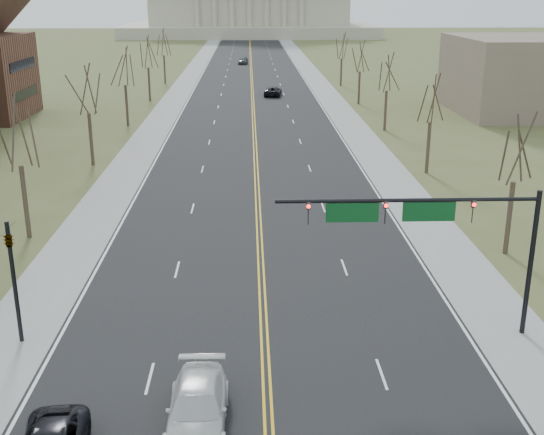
{
  "coord_description": "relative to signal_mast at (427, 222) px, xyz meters",
  "views": [
    {
      "loc": [
        -0.63,
        -15.64,
        15.77
      ],
      "look_at": [
        0.68,
        22.64,
        3.0
      ],
      "focal_mm": 45.0,
      "sensor_mm": 36.0,
      "label": 1
    }
  ],
  "objects": [
    {
      "name": "car_far_sb",
      "position": [
        -9.21,
        128.44,
        -4.94
      ],
      "size": [
        2.39,
        4.93,
        1.62
      ],
      "primitive_type": "imported",
      "rotation": [
        0.0,
        0.0,
        -0.1
      ],
      "color": "#4E5256",
      "rests_on": "road"
    },
    {
      "name": "tree_r_3",
      "position": [
        8.05,
        70.5,
        0.79
      ],
      "size": [
        3.74,
        3.74,
        8.5
      ],
      "color": "#31251D",
      "rests_on": "ground"
    },
    {
      "name": "tree_l_3",
      "position": [
        -22.95,
        74.5,
        1.18
      ],
      "size": [
        3.96,
        3.96,
        9.0
      ],
      "color": "#31251D",
      "rests_on": "ground"
    },
    {
      "name": "edge_line_right",
      "position": [
        2.35,
        96.5,
        -5.75
      ],
      "size": [
        0.15,
        380.0,
        0.01
      ],
      "primitive_type": "cube",
      "color": "silver",
      "rests_on": "road"
    },
    {
      "name": "tree_l_1",
      "position": [
        -22.95,
        34.5,
        1.18
      ],
      "size": [
        3.96,
        3.96,
        9.0
      ],
      "color": "#31251D",
      "rests_on": "ground"
    },
    {
      "name": "edge_line_left",
      "position": [
        -17.25,
        96.5,
        -5.75
      ],
      "size": [
        0.15,
        380.0,
        0.01
      ],
      "primitive_type": "cube",
      "color": "silver",
      "rests_on": "road"
    },
    {
      "name": "car_far_nb",
      "position": [
        -4.21,
        78.97,
        -5.01
      ],
      "size": [
        3.12,
        5.59,
        1.48
      ],
      "primitive_type": "imported",
      "rotation": [
        0.0,
        0.0,
        3.01
      ],
      "color": "black",
      "rests_on": "road"
    },
    {
      "name": "tree_l_4",
      "position": [
        -22.95,
        94.5,
        1.18
      ],
      "size": [
        3.96,
        3.96,
        9.0
      ],
      "color": "#31251D",
      "rests_on": "ground"
    },
    {
      "name": "tree_l_0",
      "position": [
        -22.95,
        14.5,
        1.18
      ],
      "size": [
        3.96,
        3.96,
        9.0
      ],
      "color": "#31251D",
      "rests_on": "ground"
    },
    {
      "name": "center_line",
      "position": [
        -7.45,
        96.5,
        -5.75
      ],
      "size": [
        0.42,
        380.0,
        0.01
      ],
      "primitive_type": "cube",
      "color": "gold",
      "rests_on": "road"
    },
    {
      "name": "signal_mast",
      "position": [
        0.0,
        0.0,
        0.0
      ],
      "size": [
        12.12,
        0.44,
        7.2
      ],
      "color": "black",
      "rests_on": "ground"
    },
    {
      "name": "tree_r_4",
      "position": [
        8.05,
        90.5,
        0.79
      ],
      "size": [
        3.74,
        3.74,
        8.5
      ],
      "color": "#31251D",
      "rests_on": "ground"
    },
    {
      "name": "road",
      "position": [
        -7.45,
        96.5,
        -5.76
      ],
      "size": [
        20.0,
        380.0,
        0.01
      ],
      "primitive_type": "cube",
      "color": "black",
      "rests_on": "ground"
    },
    {
      "name": "tree_l_2",
      "position": [
        -22.95,
        54.5,
        1.18
      ],
      "size": [
        3.96,
        3.96,
        9.0
      ],
      "color": "#31251D",
      "rests_on": "ground"
    },
    {
      "name": "tree_r_0",
      "position": [
        8.05,
        10.5,
        0.79
      ],
      "size": [
        3.74,
        3.74,
        8.5
      ],
      "color": "#31251D",
      "rests_on": "ground"
    },
    {
      "name": "tree_r_2",
      "position": [
        8.05,
        50.5,
        0.79
      ],
      "size": [
        3.74,
        3.74,
        8.5
      ],
      "color": "#31251D",
      "rests_on": "ground"
    },
    {
      "name": "signal_left",
      "position": [
        -18.95,
        0.0,
        -2.05
      ],
      "size": [
        0.32,
        0.36,
        6.0
      ],
      "color": "black",
      "rests_on": "ground"
    },
    {
      "name": "car_sb_inner_second",
      "position": [
        -10.13,
        -6.95,
        -4.94
      ],
      "size": [
        2.31,
        5.58,
        1.61
      ],
      "primitive_type": "imported",
      "rotation": [
        0.0,
        0.0,
        -0.01
      ],
      "color": "silver",
      "rests_on": "road"
    },
    {
      "name": "cross_road",
      "position": [
        -7.45,
        -7.5,
        -5.76
      ],
      "size": [
        120.0,
        14.0,
        0.01
      ],
      "primitive_type": "cube",
      "color": "black",
      "rests_on": "ground"
    },
    {
      "name": "sidewalk_left",
      "position": [
        -19.45,
        96.5,
        -5.75
      ],
      "size": [
        4.0,
        380.0,
        0.03
      ],
      "primitive_type": "cube",
      "color": "gray",
      "rests_on": "ground"
    },
    {
      "name": "tree_r_1",
      "position": [
        8.05,
        30.5,
        0.79
      ],
      "size": [
        3.74,
        3.74,
        8.5
      ],
      "color": "#31251D",
      "rests_on": "ground"
    },
    {
      "name": "sidewalk_right",
      "position": [
        4.55,
        96.5,
        -5.75
      ],
      "size": [
        4.0,
        380.0,
        0.03
      ],
      "primitive_type": "cube",
      "color": "gray",
      "rests_on": "ground"
    }
  ]
}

